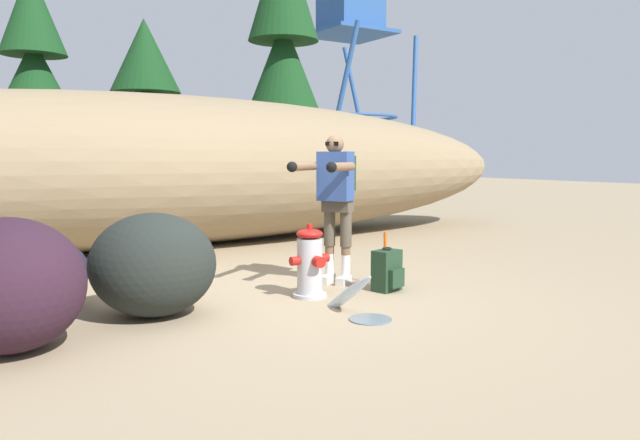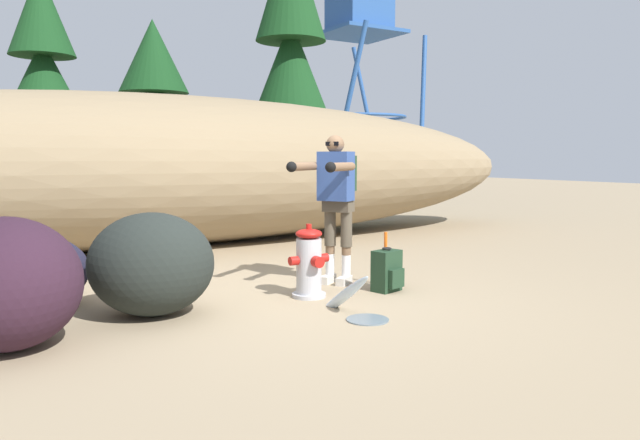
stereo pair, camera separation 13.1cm
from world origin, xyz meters
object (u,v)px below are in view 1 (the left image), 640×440
boulder_mid (153,265)px  boulder_large (36,272)px  fire_hydrant (310,264)px  watchtower (351,9)px  utility_worker (336,190)px  boulder_small (8,285)px  spare_backpack (387,271)px  survey_stake (385,259)px

boulder_mid → boulder_large: bearing=133.5°
fire_hydrant → watchtower: 16.47m
boulder_mid → watchtower: 17.25m
watchtower → utility_worker: bearing=-125.7°
fire_hydrant → boulder_large: 2.63m
boulder_large → boulder_mid: 1.25m
utility_worker → boulder_small: bearing=-22.6°
fire_hydrant → boulder_mid: (-1.57, 0.13, 0.12)m
spare_backpack → survey_stake: (0.16, 0.24, 0.08)m
boulder_small → watchtower: size_ratio=0.14×
watchtower → survey_stake: (-8.11, -12.22, -6.18)m
survey_stake → watchtower: bearing=56.4°
boulder_small → boulder_mid: bearing=18.8°
boulder_large → fire_hydrant: bearing=-23.1°
utility_worker → survey_stake: bearing=107.6°
watchtower → boulder_mid: bearing=-131.4°
fire_hydrant → utility_worker: size_ratio=0.45×
utility_worker → spare_backpack: bearing=81.2°
fire_hydrant → boulder_small: (-2.76, -0.28, 0.15)m
fire_hydrant → boulder_large: fire_hydrant is taller
fire_hydrant → watchtower: watchtower is taller
fire_hydrant → survey_stake: size_ratio=1.26×
boulder_large → boulder_mid: (0.86, -0.90, 0.13)m
utility_worker → survey_stake: size_ratio=2.78×
fire_hydrant → watchtower: (9.12, 12.26, 6.14)m
fire_hydrant → spare_backpack: bearing=-13.2°
spare_backpack → boulder_small: boulder_small is taller
boulder_large → boulder_small: boulder_small is taller
fire_hydrant → survey_stake: 1.01m
utility_worker → watchtower: watchtower is taller
spare_backpack → boulder_large: boulder_large is taller
boulder_small → spare_backpack: bearing=1.2°
utility_worker → spare_backpack: utility_worker is taller
utility_worker → spare_backpack: 1.07m
survey_stake → boulder_small: bearing=-175.2°
spare_backpack → fire_hydrant: bearing=-117.9°
spare_backpack → boulder_mid: 2.45m
spare_backpack → boulder_large: bearing=-125.4°
spare_backpack → boulder_mid: (-2.42, 0.33, 0.25)m
boulder_small → utility_worker: bearing=11.3°
spare_backpack → boulder_large: (-3.27, 1.23, 0.13)m
fire_hydrant → boulder_large: bearing=156.9°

